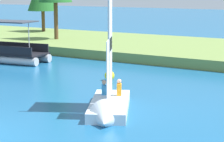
% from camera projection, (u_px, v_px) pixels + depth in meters
% --- Properties ---
extents(shore_bank, '(80.00, 12.57, 0.71)m').
position_uv_depth(shore_bank, '(192.00, 50.00, 34.86)').
color(shore_bank, olive).
rests_on(shore_bank, ground).
extents(sailboat, '(3.47, 4.92, 6.49)m').
position_uv_depth(sailboat, '(108.00, 107.00, 17.99)').
color(sailboat, silver).
rests_on(sailboat, ground).
extents(pontoon_boat, '(5.89, 3.08, 2.96)m').
position_uv_depth(pontoon_boat, '(10.00, 52.00, 31.32)').
color(pontoon_boat, '#B2B2B7').
rests_on(pontoon_boat, ground).
extents(channel_buoy, '(0.58, 0.58, 0.58)m').
position_uv_depth(channel_buoy, '(110.00, 76.00, 24.98)').
color(channel_buoy, yellow).
rests_on(channel_buoy, ground).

